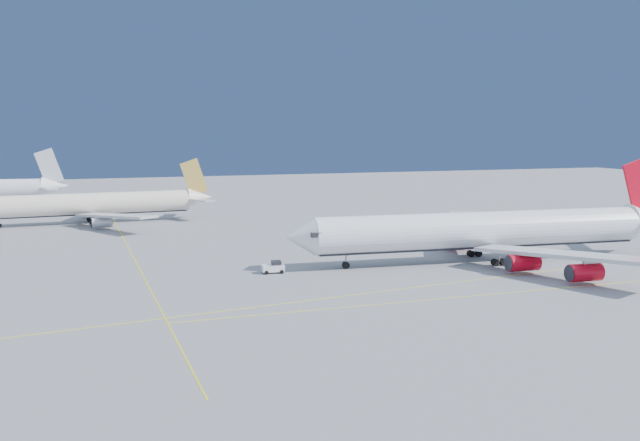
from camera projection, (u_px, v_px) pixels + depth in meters
The scene contains 5 objects.
ground at pixel (413, 278), 112.20m from camera, with size 500.00×500.00×0.00m, color slate.
taxiway_lines at pixel (312, 276), 113.27m from camera, with size 118.86×140.00×0.02m.
airliner_virgin at pixel (490, 230), 125.72m from camera, with size 73.79×66.12×18.20m.
airliner_etihad at pixel (94, 204), 175.97m from camera, with size 60.25×55.58×15.72m.
pushback_tug at pixel (274, 267), 115.66m from camera, with size 3.69×2.41×2.01m.
Camera 1 is at (-50.49, -98.95, 23.33)m, focal length 40.00 mm.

